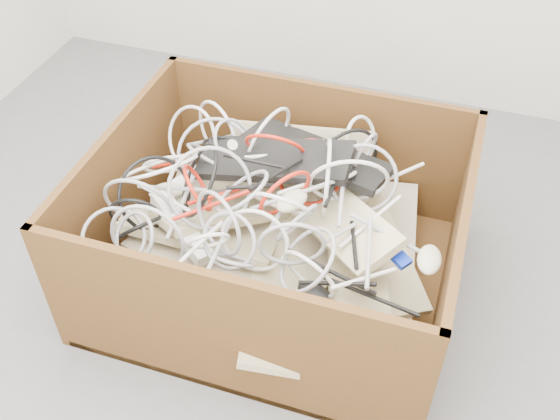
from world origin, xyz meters
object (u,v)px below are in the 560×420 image
(power_strip_left, at_px, (192,180))
(power_strip_right, at_px, (182,227))
(vga_plug, at_px, (401,260))
(cardboard_box, at_px, (274,250))

(power_strip_left, xyz_separation_m, power_strip_right, (0.04, -0.18, -0.03))
(vga_plug, bearing_deg, power_strip_left, -154.82)
(power_strip_right, xyz_separation_m, vga_plug, (0.64, 0.05, 0.02))
(cardboard_box, xyz_separation_m, power_strip_right, (-0.23, -0.16, 0.18))
(power_strip_right, distance_m, vga_plug, 0.64)
(cardboard_box, bearing_deg, vga_plug, -14.85)
(power_strip_left, bearing_deg, vga_plug, -59.13)
(power_strip_left, relative_size, vga_plug, 6.09)
(power_strip_left, height_order, vga_plug, power_strip_left)
(power_strip_left, distance_m, vga_plug, 0.69)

